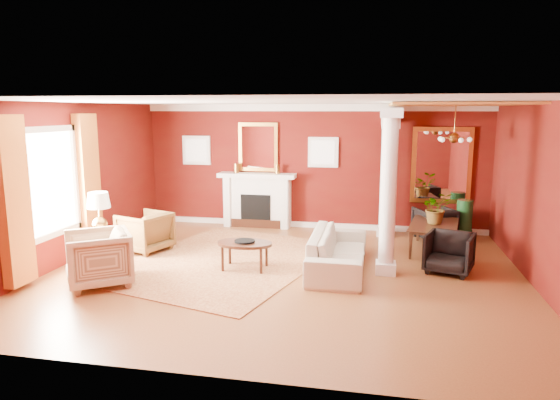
% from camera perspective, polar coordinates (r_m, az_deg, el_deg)
% --- Properties ---
extents(ground, '(8.00, 8.00, 0.00)m').
position_cam_1_polar(ground, '(8.68, 0.56, -8.32)').
color(ground, brown).
rests_on(ground, ground).
extents(room_shell, '(8.04, 7.04, 2.92)m').
position_cam_1_polar(room_shell, '(8.27, 0.58, 5.07)').
color(room_shell, '#56140C').
rests_on(room_shell, ground).
extents(fireplace, '(1.85, 0.42, 1.29)m').
position_cam_1_polar(fireplace, '(11.94, -2.63, 0.00)').
color(fireplace, white).
rests_on(fireplace, ground).
extents(overmantel_mirror, '(0.95, 0.07, 1.15)m').
position_cam_1_polar(overmantel_mirror, '(11.92, -2.52, 6.07)').
color(overmantel_mirror, gold).
rests_on(overmantel_mirror, fireplace).
extents(flank_window_left, '(0.70, 0.07, 0.70)m').
position_cam_1_polar(flank_window_left, '(12.39, -9.52, 5.63)').
color(flank_window_left, white).
rests_on(flank_window_left, room_shell).
extents(flank_window_right, '(0.70, 0.07, 0.70)m').
position_cam_1_polar(flank_window_right, '(11.67, 4.95, 5.46)').
color(flank_window_right, white).
rests_on(flank_window_right, room_shell).
extents(left_window, '(0.21, 2.55, 2.60)m').
position_cam_1_polar(left_window, '(9.34, -24.37, 1.07)').
color(left_window, white).
rests_on(left_window, room_shell).
extents(column_front, '(0.36, 0.36, 2.80)m').
position_cam_1_polar(column_front, '(8.50, 12.29, 0.96)').
color(column_front, white).
rests_on(column_front, ground).
extents(column_back, '(0.36, 0.36, 2.80)m').
position_cam_1_polar(column_back, '(11.17, 12.07, 3.14)').
color(column_back, white).
rests_on(column_back, ground).
extents(header_beam, '(0.30, 3.20, 0.32)m').
position_cam_1_polar(header_beam, '(10.00, 12.41, 9.18)').
color(header_beam, white).
rests_on(header_beam, column_front).
extents(amber_ceiling, '(2.30, 3.40, 0.04)m').
position_cam_1_polar(amber_ceiling, '(9.93, 19.23, 10.29)').
color(amber_ceiling, gold).
rests_on(amber_ceiling, room_shell).
extents(dining_mirror, '(1.30, 0.07, 1.70)m').
position_cam_1_polar(dining_mirror, '(11.69, 17.97, 3.78)').
color(dining_mirror, gold).
rests_on(dining_mirror, room_shell).
extents(chandelier, '(0.60, 0.62, 0.75)m').
position_cam_1_polar(chandelier, '(10.00, 19.27, 6.72)').
color(chandelier, '#A97D35').
rests_on(chandelier, room_shell).
extents(crown_trim, '(8.00, 0.08, 0.16)m').
position_cam_1_polar(crown_trim, '(11.65, 3.78, 10.49)').
color(crown_trim, white).
rests_on(crown_trim, room_shell).
extents(base_trim, '(8.00, 0.08, 0.12)m').
position_cam_1_polar(base_trim, '(11.96, 3.63, -2.85)').
color(base_trim, white).
rests_on(base_trim, ground).
extents(rug, '(4.23, 4.98, 0.02)m').
position_cam_1_polar(rug, '(9.38, -6.35, -6.91)').
color(rug, maroon).
rests_on(rug, ground).
extents(sofa, '(0.68, 2.32, 0.91)m').
position_cam_1_polar(sofa, '(8.78, 6.68, -5.08)').
color(sofa, beige).
rests_on(sofa, ground).
extents(armchair_leopard, '(1.03, 1.06, 0.87)m').
position_cam_1_polar(armchair_leopard, '(10.22, -15.19, -3.31)').
color(armchair_leopard, black).
rests_on(armchair_leopard, ground).
extents(armchair_stripe, '(1.27, 1.28, 0.97)m').
position_cam_1_polar(armchair_stripe, '(8.47, -20.07, -6.00)').
color(armchair_stripe, tan).
rests_on(armchair_stripe, ground).
extents(coffee_table, '(0.97, 0.97, 0.49)m').
position_cam_1_polar(coffee_table, '(8.76, -4.05, -5.12)').
color(coffee_table, black).
rests_on(coffee_table, ground).
extents(coffee_book, '(0.15, 0.11, 0.24)m').
position_cam_1_polar(coffee_book, '(8.72, -4.26, -4.09)').
color(coffee_book, black).
rests_on(coffee_book, coffee_table).
extents(side_table, '(0.54, 0.54, 1.36)m').
position_cam_1_polar(side_table, '(9.26, -19.93, -2.00)').
color(side_table, black).
rests_on(side_table, ground).
extents(dining_table, '(0.81, 1.65, 0.88)m').
position_cam_1_polar(dining_table, '(10.30, 17.34, -3.27)').
color(dining_table, black).
rests_on(dining_table, ground).
extents(dining_chair_near, '(0.93, 0.90, 0.77)m').
position_cam_1_polar(dining_chair_near, '(9.07, 18.77, -5.53)').
color(dining_chair_near, black).
rests_on(dining_chair_near, ground).
extents(dining_chair_far, '(0.95, 0.92, 0.77)m').
position_cam_1_polar(dining_chair_far, '(11.27, 17.23, -2.42)').
color(dining_chair_far, black).
rests_on(dining_chair_far, ground).
extents(green_urn, '(0.37, 0.37, 0.89)m').
position_cam_1_polar(green_urn, '(11.40, 20.26, -2.63)').
color(green_urn, '#14401B').
rests_on(green_urn, ground).
extents(potted_plant, '(0.75, 0.79, 0.49)m').
position_cam_1_polar(potted_plant, '(10.23, 17.50, 0.55)').
color(potted_plant, '#26591E').
rests_on(potted_plant, dining_table).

